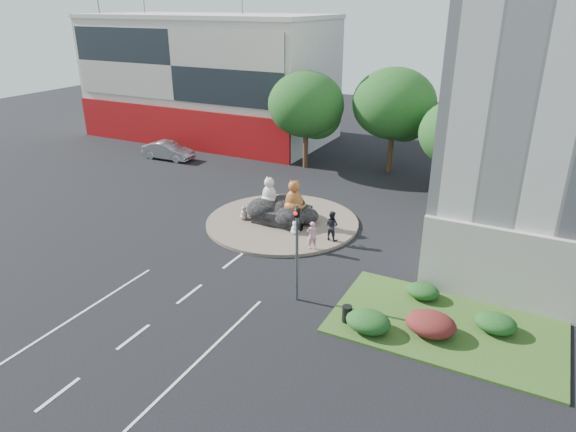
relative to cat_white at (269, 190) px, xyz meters
name	(u,v)px	position (x,y,z in m)	size (l,w,h in m)	color
ground	(190,294)	(1.10, -10.27, -2.06)	(120.00, 120.00, 0.00)	black
roundabout_island	(282,222)	(1.10, -0.27, -1.96)	(10.00, 10.00, 0.20)	brown
rock_plinth	(282,214)	(1.10, -0.27, -1.41)	(3.20, 2.60, 0.90)	black
shophouse_block	(210,77)	(-16.90, 17.65, 4.13)	(25.20, 12.30, 17.40)	#B9B6A7
grass_verge	(446,326)	(13.10, -7.27, -2.00)	(10.00, 6.00, 0.12)	#284717
tree_left	(307,108)	(-2.83, 11.80, 3.19)	(6.46, 6.46, 8.27)	#382314
tree_mid	(395,107)	(4.17, 13.80, 3.50)	(6.84, 6.84, 8.76)	#382314
tree_right	(460,137)	(10.17, 9.80, 2.57)	(5.70, 5.70, 7.30)	#382314
hedge_near_green	(368,321)	(10.10, -9.27, -1.49)	(2.00, 1.60, 0.90)	#123915
hedge_red	(431,324)	(12.60, -8.27, -1.44)	(2.20, 1.76, 0.99)	#511518
hedge_mid_green	(496,323)	(15.10, -6.77, -1.53)	(1.80, 1.44, 0.81)	#123915
hedge_back_green	(423,291)	(11.60, -5.47, -1.58)	(1.60, 1.28, 0.72)	#123915
traffic_light	(299,233)	(6.20, -8.27, 1.56)	(0.44, 1.24, 5.00)	#595B60
street_lamp	(494,200)	(13.92, -2.27, 2.49)	(2.34, 0.22, 8.06)	#595B60
cat_white	(269,190)	(0.00, 0.00, 0.00)	(1.15, 1.00, 1.92)	beige
cat_tabby	(294,195)	(2.04, -0.41, 0.12)	(1.29, 1.12, 2.16)	#A55E22
kitten_calico	(244,212)	(-1.28, -1.19, -1.39)	(0.57, 0.49, 0.95)	silver
kitten_white	(295,227)	(2.75, -1.73, -1.43)	(0.52, 0.45, 0.86)	silver
pedestrian_pink	(312,235)	(4.55, -3.13, -1.01)	(0.62, 0.40, 1.69)	#CC8499
pedestrian_dark	(332,226)	(5.10, -1.51, -0.93)	(0.90, 0.70, 1.85)	black
parked_car	(168,151)	(-15.25, 8.19, -1.25)	(1.72, 4.92, 1.62)	#9C9DA3
litter_bin	(347,314)	(9.02, -9.05, -1.55)	(0.45, 0.45, 0.79)	black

